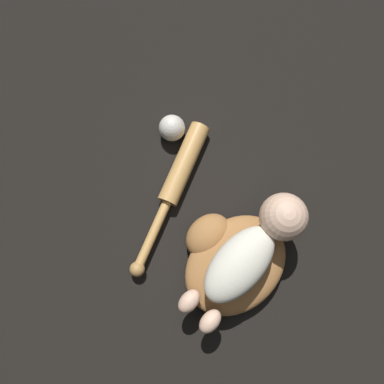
{
  "coord_description": "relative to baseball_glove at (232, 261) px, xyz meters",
  "views": [
    {
      "loc": [
        -0.13,
        0.05,
        1.03
      ],
      "look_at": [
        -0.01,
        0.22,
        0.07
      ],
      "focal_mm": 35.0,
      "sensor_mm": 36.0,
      "label": 1
    }
  ],
  "objects": [
    {
      "name": "ground_plane",
      "position": [
        0.03,
        -0.01,
        -0.04
      ],
      "size": [
        6.0,
        6.0,
        0.0
      ],
      "primitive_type": "plane",
      "color": "black"
    },
    {
      "name": "baseball",
      "position": [
        0.09,
        0.39,
        -0.0
      ],
      "size": [
        0.07,
        0.07,
        0.07
      ],
      "color": "silver",
      "rests_on": "ground"
    },
    {
      "name": "baseball_glove",
      "position": [
        0.0,
        0.0,
        0.0
      ],
      "size": [
        0.32,
        0.3,
        0.08
      ],
      "color": "#A8703D",
      "rests_on": "ground"
    },
    {
      "name": "baby_figure",
      "position": [
        0.05,
        -0.01,
        0.09
      ],
      "size": [
        0.39,
        0.18,
        0.12
      ],
      "color": "silver",
      "rests_on": "baseball_glove"
    },
    {
      "name": "baseball_bat",
      "position": [
        0.01,
        0.26,
        -0.01
      ],
      "size": [
        0.4,
        0.27,
        0.06
      ],
      "color": "tan",
      "rests_on": "ground"
    }
  ]
}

